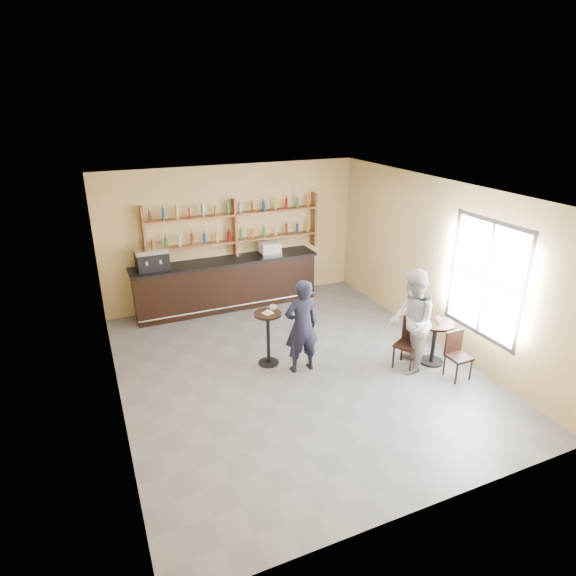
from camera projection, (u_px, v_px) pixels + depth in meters
name	position (u px, v px, depth m)	size (l,w,h in m)	color
floor	(295.00, 369.00, 8.70)	(7.00, 7.00, 0.00)	slate
ceiling	(297.00, 192.00, 7.51)	(7.00, 7.00, 0.00)	white
wall_back	(233.00, 235.00, 11.09)	(7.00, 7.00, 0.00)	tan
wall_front	(431.00, 398.00, 5.13)	(7.00, 7.00, 0.00)	tan
wall_left	(109.00, 317.00, 7.00)	(7.00, 7.00, 0.00)	tan
wall_right	(438.00, 264.00, 9.22)	(7.00, 7.00, 0.00)	tan
window_pane	(486.00, 279.00, 8.16)	(2.00, 2.00, 0.00)	white
window_frame	(485.00, 279.00, 8.16)	(0.04, 1.70, 2.10)	black
shelf_unit	(235.00, 228.00, 10.90)	(4.00, 0.26, 1.40)	brown
liquor_bottles	(234.00, 220.00, 10.83)	(3.68, 0.10, 1.00)	#8C5919
bar_counter	(227.00, 284.00, 11.05)	(4.24, 0.83, 1.15)	black
espresso_machine	(152.00, 259.00, 10.16)	(0.66, 0.42, 0.47)	black
pastry_case	(270.00, 248.00, 11.19)	(0.47, 0.37, 0.28)	silver
pedestal_table	(268.00, 339.00, 8.69)	(0.50, 0.50, 1.02)	black
napkin	(268.00, 313.00, 8.50)	(0.17, 0.17, 0.00)	white
donut	(268.00, 312.00, 8.49)	(0.13, 0.13, 0.05)	#BD7D45
cup_pedestal	(273.00, 307.00, 8.63)	(0.11, 0.11, 0.09)	white
man_main	(301.00, 326.00, 8.37)	(0.63, 0.41, 1.73)	black
cafe_table	(434.00, 342.00, 8.77)	(0.65, 0.65, 0.82)	black
cup_cafe	(439.00, 320.00, 8.63)	(0.09, 0.09, 0.08)	white
chair_west	(407.00, 345.00, 8.60)	(0.40, 0.40, 0.92)	black
chair_south	(459.00, 356.00, 8.28)	(0.37, 0.37, 0.84)	black
patron_second	(411.00, 321.00, 8.38)	(0.91, 0.71, 1.88)	#A5A6AA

